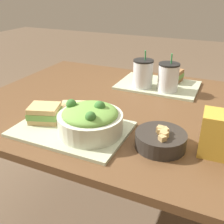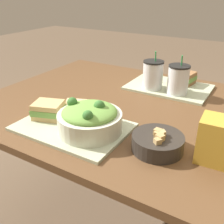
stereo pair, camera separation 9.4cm
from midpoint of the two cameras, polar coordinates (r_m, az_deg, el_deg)
The scene contains 11 objects.
dining_table at distance 1.21m, azimuth 3.47°, elevation -2.63°, with size 1.50×1.03×0.77m.
tray_near at distance 1.00m, azimuth -11.39°, elevation -3.73°, with size 0.41×0.29×0.01m.
tray_far at distance 1.42m, azimuth 8.12°, elevation 5.76°, with size 0.41×0.29×0.01m.
salad_bowl at distance 0.93m, azimuth -7.66°, elevation -1.73°, with size 0.23×0.23×0.12m.
soup_bowl at distance 0.88m, azimuth 7.55°, elevation -5.99°, with size 0.17×0.17×0.07m.
sandwich_near at distance 1.06m, azimuth -16.95°, elevation -0.31°, with size 0.14×0.13×0.06m.
baguette_near at distance 1.08m, azimuth -10.10°, elevation 0.96°, with size 0.12×0.09×0.06m.
sandwich_far at distance 1.47m, azimuth 11.09°, elevation 7.80°, with size 0.12×0.12×0.06m.
drink_cup_dark at distance 1.35m, azimuth 4.76°, elevation 8.13°, with size 0.10×0.10×0.19m.
drink_cup_red at distance 1.32m, azimuth 10.13°, elevation 7.26°, with size 0.10×0.10×0.19m.
chip_bag at distance 0.87m, azimuth 19.85°, elevation -4.79°, with size 0.13×0.10×0.14m.
Camera 1 is at (0.33, -1.02, 1.27)m, focal length 42.00 mm.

